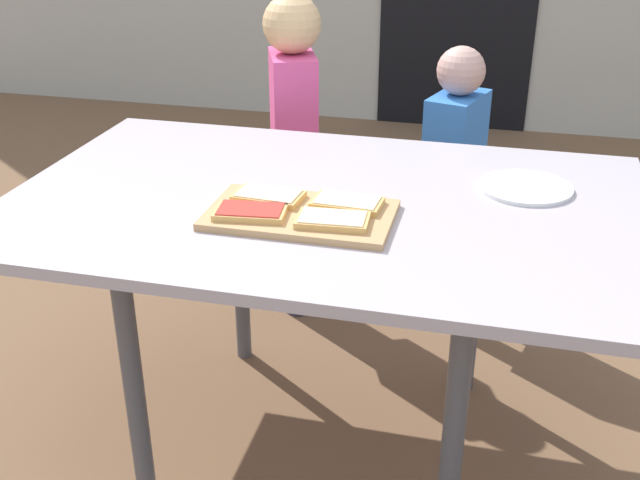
{
  "coord_description": "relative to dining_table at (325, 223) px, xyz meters",
  "views": [
    {
      "loc": [
        0.39,
        -1.64,
        1.45
      ],
      "look_at": [
        -0.01,
        0.0,
        0.63
      ],
      "focal_mm": 43.33,
      "sensor_mm": 36.0,
      "label": 1
    }
  ],
  "objects": [
    {
      "name": "ground_plane",
      "position": [
        0.0,
        0.0,
        -0.68
      ],
      "size": [
        16.0,
        16.0,
        0.0
      ],
      "primitive_type": "plane",
      "color": "brown"
    },
    {
      "name": "dining_table",
      "position": [
        0.0,
        0.0,
        0.0
      ],
      "size": [
        1.51,
        0.96,
        0.74
      ],
      "color": "#B2A6AD",
      "rests_on": "ground"
    },
    {
      "name": "cutting_board",
      "position": [
        -0.03,
        -0.12,
        0.07
      ],
      "size": [
        0.41,
        0.24,
        0.02
      ],
      "primitive_type": "cube",
      "color": "tan",
      "rests_on": "dining_table"
    },
    {
      "name": "pizza_slice_near_left",
      "position": [
        -0.13,
        -0.17,
        0.09
      ],
      "size": [
        0.16,
        0.11,
        0.02
      ],
      "color": "#E0AB5C",
      "rests_on": "cutting_board"
    },
    {
      "name": "pizza_slice_far_right",
      "position": [
        0.07,
        -0.07,
        0.09
      ],
      "size": [
        0.16,
        0.1,
        0.02
      ],
      "color": "#E0AB5C",
      "rests_on": "cutting_board"
    },
    {
      "name": "pizza_slice_far_left",
      "position": [
        -0.12,
        -0.08,
        0.09
      ],
      "size": [
        0.16,
        0.1,
        0.02
      ],
      "color": "#E0AB5C",
      "rests_on": "cutting_board"
    },
    {
      "name": "pizza_slice_near_right",
      "position": [
        0.06,
        -0.17,
        0.09
      ],
      "size": [
        0.16,
        0.1,
        0.02
      ],
      "color": "#E0AB5C",
      "rests_on": "cutting_board"
    },
    {
      "name": "plate_white_right",
      "position": [
        0.46,
        0.17,
        0.07
      ],
      "size": [
        0.23,
        0.23,
        0.01
      ],
      "primitive_type": "cylinder",
      "color": "silver",
      "rests_on": "dining_table"
    },
    {
      "name": "child_left",
      "position": [
        -0.29,
        0.74,
        -0.03
      ],
      "size": [
        0.22,
        0.27,
        1.1
      ],
      "color": "#373142",
      "rests_on": "ground"
    },
    {
      "name": "child_right",
      "position": [
        0.24,
        0.82,
        -0.14
      ],
      "size": [
        0.2,
        0.27,
        0.95
      ],
      "color": "#412144",
      "rests_on": "ground"
    }
  ]
}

